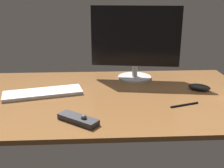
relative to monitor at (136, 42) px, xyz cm
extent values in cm
cube|color=brown|center=(-14.90, -26.58, -22.50)|extent=(140.00, 84.00, 2.00)
cylinder|color=beige|center=(0.00, 0.00, -20.83)|extent=(19.34, 19.34, 1.33)
cylinder|color=beige|center=(0.00, 0.00, -16.88)|extent=(3.11, 3.11, 6.58)
cube|color=black|center=(0.00, 0.00, 3.15)|extent=(49.66, 9.43, 33.47)
cube|color=silver|center=(-48.85, -23.71, -20.63)|extent=(40.06, 21.28, 1.73)
ellipsoid|color=black|center=(30.99, -21.17, -19.94)|extent=(12.76, 10.89, 3.12)
cube|color=#2D2D33|center=(-29.57, -55.30, -20.34)|extent=(17.18, 15.04, 2.31)
sphere|color=#3F3F44|center=(-27.20, -57.13, -18.78)|extent=(2.35, 2.35, 2.35)
cylinder|color=black|center=(17.29, -41.20, -21.08)|extent=(13.98, 5.32, 0.83)
camera|label=1|loc=(-21.62, -157.02, 28.74)|focal=45.44mm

